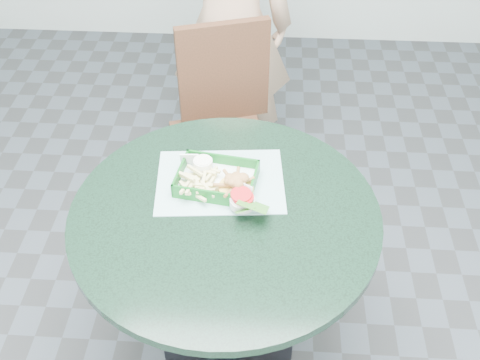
# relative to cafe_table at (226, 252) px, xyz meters

# --- Properties ---
(floor) EXTENTS (4.00, 5.00, 0.02)m
(floor) POSITION_rel_cafe_table_xyz_m (0.00, 0.00, -0.58)
(floor) COLOR #303335
(floor) RESTS_ON ground
(cafe_table) EXTENTS (0.94, 0.94, 0.75)m
(cafe_table) POSITION_rel_cafe_table_xyz_m (0.00, 0.00, 0.00)
(cafe_table) COLOR black
(cafe_table) RESTS_ON floor
(dining_chair) EXTENTS (0.39, 0.39, 0.93)m
(dining_chair) POSITION_rel_cafe_table_xyz_m (-0.08, 0.78, -0.05)
(dining_chair) COLOR #533521
(dining_chair) RESTS_ON floor
(diner_person) EXTENTS (0.61, 0.40, 1.64)m
(diner_person) POSITION_rel_cafe_table_xyz_m (-0.07, 1.15, 0.24)
(diner_person) COLOR tan
(diner_person) RESTS_ON floor
(placemat) EXTENTS (0.42, 0.33, 0.00)m
(placemat) POSITION_rel_cafe_table_xyz_m (-0.02, 0.13, 0.17)
(placemat) COLOR #8DBBBA
(placemat) RESTS_ON cafe_table
(food_basket) EXTENTS (0.24, 0.18, 0.05)m
(food_basket) POSITION_rel_cafe_table_xyz_m (-0.03, 0.11, 0.19)
(food_basket) COLOR #0C5A18
(food_basket) RESTS_ON placemat
(crab_sandwich) EXTENTS (0.11, 0.11, 0.07)m
(crab_sandwich) POSITION_rel_cafe_table_xyz_m (0.03, 0.08, 0.22)
(crab_sandwich) COLOR gold
(crab_sandwich) RESTS_ON food_basket
(fries_pile) EXTENTS (0.12, 0.13, 0.05)m
(fries_pile) POSITION_rel_cafe_table_xyz_m (-0.08, 0.07, 0.21)
(fries_pile) COLOR #E1D587
(fries_pile) RESTS_ON food_basket
(sauce_ramekin) EXTENTS (0.06, 0.06, 0.03)m
(sauce_ramekin) POSITION_rel_cafe_table_xyz_m (-0.09, 0.15, 0.22)
(sauce_ramekin) COLOR white
(sauce_ramekin) RESTS_ON food_basket
(garnish_cup) EXTENTS (0.11, 0.11, 0.04)m
(garnish_cup) POSITION_rel_cafe_table_xyz_m (0.07, 0.02, 0.21)
(garnish_cup) COLOR silver
(garnish_cup) RESTS_ON food_basket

